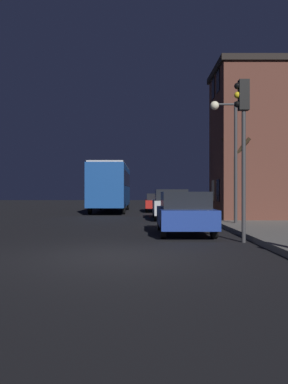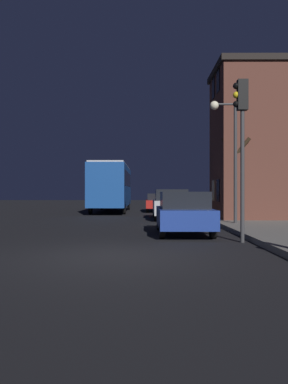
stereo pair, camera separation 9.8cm
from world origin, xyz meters
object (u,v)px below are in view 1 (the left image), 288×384
object	(u,v)px
streetlamp	(228,142)
bare_tree	(235,175)
bus	(111,184)
car_near_lane	(184,212)
car_far_lane	(157,202)
traffic_light	(242,127)
car_mid_lane	(170,204)

from	to	relation	value
streetlamp	bare_tree	size ratio (longest dim) A/B	1.29
bare_tree	bus	size ratio (longest dim) A/B	0.41
car_near_lane	car_far_lane	distance (m)	15.35
bus	car_far_lane	bearing A→B (deg)	5.82
traffic_light	bus	size ratio (longest dim) A/B	0.49
traffic_light	bus	distance (m)	18.07
bus	car_mid_lane	world-z (taller)	bus
traffic_light	car_far_lane	world-z (taller)	traffic_light
car_mid_lane	car_far_lane	size ratio (longest dim) A/B	0.90
traffic_light	car_near_lane	size ratio (longest dim) A/B	1.18
bare_tree	traffic_light	bearing A→B (deg)	-101.89
bare_tree	car_far_lane	world-z (taller)	bare_tree
traffic_light	bus	bearing A→B (deg)	107.48
bare_tree	car_mid_lane	xyz separation A→B (m)	(-2.85, 2.80, -1.44)
traffic_light	car_near_lane	bearing A→B (deg)	124.21
streetlamp	car_far_lane	world-z (taller)	streetlamp
bare_tree	car_near_lane	size ratio (longest dim) A/B	0.99
streetlamp	bare_tree	world-z (taller)	streetlamp
traffic_light	bare_tree	xyz separation A→B (m)	(1.38, 6.55, -1.15)
car_mid_lane	car_far_lane	bearing A→B (deg)	93.17
bus	bare_tree	bearing A→B (deg)	-57.44
car_near_lane	car_mid_lane	distance (m)	7.15
streetlamp	bus	xyz separation A→B (m)	(-6.10, 12.28, -1.56)
car_mid_lane	bare_tree	bearing A→B (deg)	-44.41
bus	car_mid_lane	size ratio (longest dim) A/B	2.29
streetlamp	traffic_light	size ratio (longest dim) A/B	1.08
streetlamp	car_mid_lane	world-z (taller)	streetlamp
car_far_lane	bare_tree	bearing A→B (deg)	-73.25
car_mid_lane	car_near_lane	bearing A→B (deg)	-90.14
car_near_lane	car_far_lane	size ratio (longest dim) A/B	0.86
bus	car_mid_lane	xyz separation A→B (m)	(3.94, -7.84, -1.25)
car_mid_lane	streetlamp	bearing A→B (deg)	-64.01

